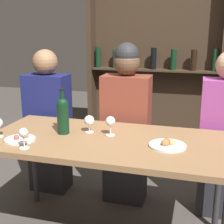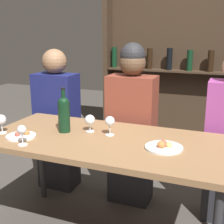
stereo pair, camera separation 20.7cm
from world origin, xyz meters
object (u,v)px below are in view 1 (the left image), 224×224
(food_plate_0, at_px, (21,139))
(seated_person_right, at_px, (223,140))
(wine_glass_3, at_px, (89,121))
(seated_person_left, at_px, (49,125))
(food_plate_1, at_px, (167,144))
(wine_bottle, at_px, (63,114))
(wine_glass_1, at_px, (23,134))
(seated_person_center, at_px, (126,127))
(wine_glass_0, at_px, (110,122))

(food_plate_0, height_order, seated_person_right, seated_person_right)
(wine_glass_3, bearing_deg, seated_person_left, 139.82)
(seated_person_left, bearing_deg, wine_glass_3, -40.18)
(seated_person_left, xyz_separation_m, seated_person_right, (1.46, -0.00, 0.01))
(food_plate_0, distance_m, food_plate_1, 0.92)
(wine_bottle, height_order, wine_glass_1, wine_bottle)
(wine_glass_3, distance_m, seated_person_left, 0.76)
(wine_glass_3, bearing_deg, seated_person_center, 72.48)
(wine_glass_0, distance_m, wine_glass_1, 0.56)
(wine_glass_0, height_order, wine_glass_1, wine_glass_0)
(wine_bottle, distance_m, food_plate_0, 0.31)
(seated_person_right, bearing_deg, wine_glass_1, -143.99)
(wine_glass_0, relative_size, seated_person_left, 0.10)
(food_plate_1, height_order, seated_person_right, seated_person_right)
(wine_glass_0, height_order, seated_person_center, seated_person_center)
(wine_glass_1, relative_size, seated_person_center, 0.10)
(wine_glass_1, bearing_deg, food_plate_0, 129.61)
(wine_glass_0, distance_m, food_plate_1, 0.41)
(seated_person_center, bearing_deg, wine_bottle, -120.01)
(wine_glass_0, xyz_separation_m, food_plate_0, (-0.52, -0.25, -0.08))
(wine_bottle, relative_size, food_plate_1, 1.36)
(wine_glass_1, bearing_deg, seated_person_right, 36.01)
(seated_person_right, bearing_deg, food_plate_1, -121.60)
(wine_glass_0, height_order, seated_person_right, seated_person_right)
(wine_bottle, xyz_separation_m, seated_person_center, (0.31, 0.54, -0.23))
(wine_glass_1, distance_m, wine_glass_3, 0.47)
(food_plate_1, distance_m, seated_person_center, 0.72)
(wine_glass_1, bearing_deg, food_plate_1, 17.89)
(food_plate_1, distance_m, seated_person_left, 1.26)
(food_plate_0, xyz_separation_m, food_plate_1, (0.91, 0.14, 0.00))
(wine_glass_3, relative_size, seated_person_right, 0.09)
(wine_bottle, height_order, food_plate_0, wine_bottle)
(wine_glass_3, relative_size, food_plate_0, 0.62)
(wine_bottle, relative_size, seated_person_left, 0.24)
(food_plate_1, relative_size, seated_person_left, 0.18)
(food_plate_0, bearing_deg, wine_glass_3, 36.07)
(food_plate_0, bearing_deg, seated_person_center, 55.00)
(wine_glass_3, bearing_deg, food_plate_0, -143.93)
(wine_bottle, distance_m, seated_person_left, 0.72)
(wine_glass_3, height_order, seated_person_left, seated_person_left)
(wine_glass_3, distance_m, food_plate_1, 0.56)
(wine_glass_3, xyz_separation_m, seated_person_right, (0.91, 0.47, -0.21))
(wine_bottle, bearing_deg, seated_person_left, 126.26)
(wine_glass_1, distance_m, seated_person_left, 0.93)
(food_plate_0, height_order, seated_person_center, seated_person_center)
(food_plate_1, relative_size, seated_person_right, 0.18)
(food_plate_1, relative_size, seated_person_center, 0.17)
(seated_person_right, bearing_deg, wine_glass_3, -152.74)
(food_plate_0, bearing_deg, seated_person_left, 104.25)
(wine_bottle, relative_size, wine_glass_1, 2.43)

